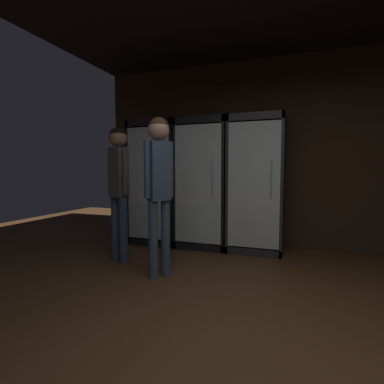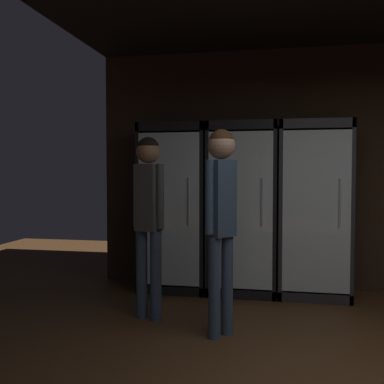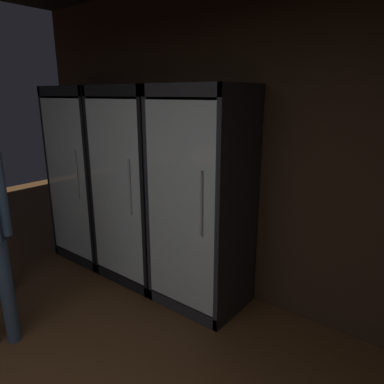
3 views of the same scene
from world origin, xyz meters
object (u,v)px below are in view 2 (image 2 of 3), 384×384
Objects in this scene: cooler_center at (314,211)px; shopper_far at (221,204)px; cooler_left at (243,210)px; cooler_far_left at (176,209)px; shopper_near at (148,205)px.

cooler_center reaches higher than shopper_far.
cooler_left and cooler_center have the same top height.
cooler_left is at bearing 87.37° from shopper_far.
cooler_far_left reaches higher than shopper_near.
cooler_left is 0.78m from cooler_center.
shopper_near is 0.98× the size of shopper_far.
shopper_far is (0.72, -1.44, 0.17)m from cooler_far_left.
shopper_far is (-0.84, -1.44, 0.16)m from cooler_center.
cooler_center is (1.56, 0.00, 0.00)m from cooler_far_left.
cooler_center is at bearing 0.03° from cooler_far_left.
shopper_near is (0.00, -1.12, 0.12)m from cooler_far_left.
cooler_center is 1.12× the size of shopper_far.
cooler_left reaches higher than shopper_far.
cooler_center is 1.68m from shopper_far.
cooler_far_left is 1.62m from shopper_far.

